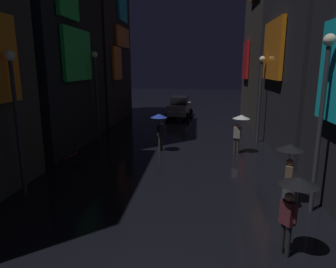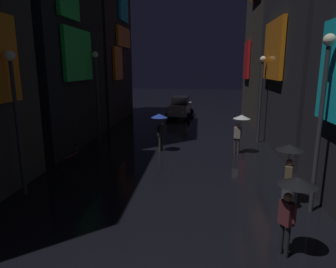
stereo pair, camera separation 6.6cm
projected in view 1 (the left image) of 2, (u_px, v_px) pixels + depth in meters
The scene contains 12 objects.
building_left_far at pixel (97, 42), 25.78m from camera, with size 4.25×8.27×13.28m.
pedestrian_midstreet_left_black at pixel (295, 194), 7.04m from camera, with size 0.90×0.90×2.12m.
pedestrian_midstreet_centre_black at pixel (290, 158), 9.86m from camera, with size 0.90×0.90×2.12m.
pedestrian_far_right_clear at pixel (240, 123), 15.93m from camera, with size 0.90×0.90×2.12m.
pedestrian_near_crossing_blue at pixel (159, 122), 16.32m from camera, with size 0.90×0.90×2.12m.
bicycle_parked_at_storefront at pixel (71, 159), 14.04m from camera, with size 0.30×1.81×0.96m.
car_distant at pixel (179, 107), 27.92m from camera, with size 2.51×4.27×1.92m.
streetlamp_right_far at pixel (260, 89), 17.99m from camera, with size 0.36×0.36×5.22m.
streetlamp_left_near at pixel (15, 107), 10.30m from camera, with size 0.36×0.36×5.15m.
streetlamp_right_near at pixel (322, 105), 9.03m from camera, with size 0.36×0.36×5.54m.
streetlamp_left_far at pixel (96, 86), 18.42m from camera, with size 0.36×0.36×5.51m.
trash_bin at pixel (289, 195), 9.86m from camera, with size 0.46×0.46×0.93m.
Camera 1 is at (1.24, -4.02, 4.60)m, focal length 32.00 mm.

